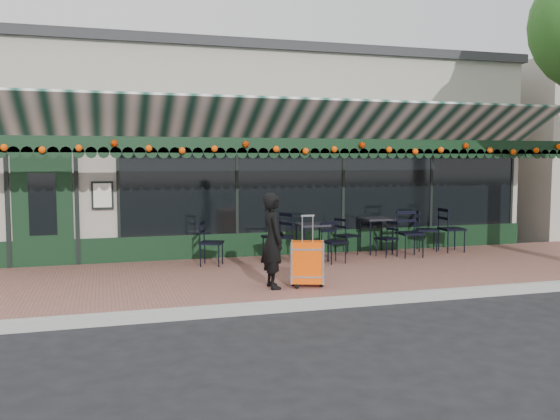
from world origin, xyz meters
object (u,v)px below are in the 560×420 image
object	(u,v)px
woman	(273,241)
suitcase	(307,263)
chair_a_left	(387,239)
chair_b_right	(347,236)
chair_a_front	(410,234)
chair_a_extra	(452,229)
chair_solo	(212,243)
chair_b_front	(334,242)
chair_b_left	(277,237)
chair_a_right	(427,230)
cafe_table_b	(312,227)
cafe_table_a	(376,221)

from	to	relation	value
woman	suitcase	distance (m)	0.67
chair_a_left	chair_b_right	bearing A→B (deg)	-137.65
woman	chair_a_left	bearing A→B (deg)	-55.64
chair_a_front	chair_b_right	distance (m)	1.34
chair_a_extra	chair_solo	xyz separation A→B (m)	(-5.44, -0.20, -0.06)
suitcase	chair_b_front	world-z (taller)	suitcase
woman	chair_a_left	distance (m)	3.90
chair_a_front	chair_solo	distance (m)	4.20
chair_b_right	chair_b_front	distance (m)	1.06
chair_a_left	chair_b_left	distance (m)	2.41
chair_a_right	chair_a_extra	bearing A→B (deg)	-98.50
chair_b_right	chair_a_extra	bearing A→B (deg)	-114.03
chair_b_right	chair_a_right	bearing A→B (deg)	-107.37
chair_a_right	cafe_table_b	bearing A→B (deg)	121.51
cafe_table_a	chair_b_front	distance (m)	1.66
chair_b_right	chair_solo	distance (m)	3.04
cafe_table_a	chair_b_right	size ratio (longest dim) A/B	0.95
woman	cafe_table_a	bearing A→B (deg)	-50.11
cafe_table_a	chair_a_left	distance (m)	0.59
chair_a_right	chair_b_left	bearing A→B (deg)	119.32
chair_a_right	chair_a_extra	distance (m)	0.53
woman	chair_a_extra	xyz separation A→B (m)	(4.85, 2.47, -0.27)
chair_b_right	chair_b_front	bearing A→B (deg)	124.56
cafe_table_b	chair_b_front	bearing A→B (deg)	-53.99
cafe_table_b	chair_b_left	size ratio (longest dim) A/B	0.75
chair_a_front	chair_b_left	xyz separation A→B (m)	(-2.86, 0.20, 0.01)
chair_a_left	chair_a_front	bearing A→B (deg)	52.93
suitcase	chair_solo	distance (m)	2.62
cafe_table_b	chair_solo	size ratio (longest dim) A/B	0.86
suitcase	chair_a_front	xyz separation A→B (m)	(3.06, 2.18, 0.10)
woman	suitcase	bearing A→B (deg)	-100.00
chair_a_front	chair_a_extra	bearing A→B (deg)	20.24
chair_b_right	chair_solo	world-z (taller)	chair_solo
suitcase	chair_a_front	world-z (taller)	suitcase
chair_b_left	chair_b_front	xyz separation A→B (m)	(1.04, -0.45, -0.09)
cafe_table_a	chair_a_extra	world-z (taller)	chair_a_extra
chair_a_right	chair_solo	size ratio (longest dim) A/B	1.06
chair_solo	chair_a_front	bearing A→B (deg)	-69.54
woman	chair_b_left	size ratio (longest dim) A/B	1.53
chair_a_right	chair_b_right	world-z (taller)	chair_a_right
cafe_table_b	chair_a_front	distance (m)	2.15
woman	chair_a_right	xyz separation A→B (m)	(4.39, 2.75, -0.30)
suitcase	chair_a_left	bearing A→B (deg)	61.30
chair_a_front	cafe_table_a	bearing A→B (deg)	128.20
woman	chair_a_front	size ratio (longest dim) A/B	1.56
chair_b_left	chair_b_right	xyz separation A→B (m)	(1.67, 0.40, -0.09)
cafe_table_a	suitcase	bearing A→B (deg)	-132.35
woman	chair_solo	world-z (taller)	woman
chair_solo	suitcase	bearing A→B (deg)	-131.30
chair_a_left	woman	bearing A→B (deg)	-71.04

